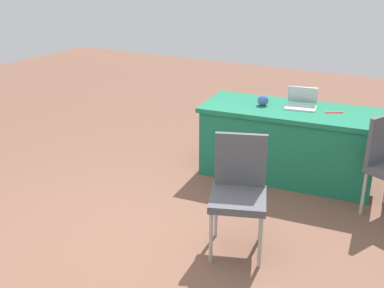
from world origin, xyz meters
TOP-DOWN VIEW (x-y plane):
  - ground_plane at (0.00, 0.00)m, footprint 14.40×14.40m
  - table_foreground at (-0.47, -1.80)m, footprint 1.93×0.96m
  - chair_tucked_left at (-0.54, -0.26)m, footprint 0.56×0.56m
  - laptop_silver at (-0.55, -1.90)m, footprint 0.36×0.34m
  - yarn_ball at (-0.16, -1.77)m, footprint 0.12×0.12m
  - scissors_red at (-0.90, -1.88)m, footprint 0.17×0.12m

SIDE VIEW (x-z plane):
  - ground_plane at x=0.00m, z-range 0.00..0.00m
  - table_foreground at x=-0.47m, z-range 0.00..0.78m
  - chair_tucked_left at x=-0.54m, z-range 0.07..1.02m
  - scissors_red at x=-0.90m, z-range 0.77..0.78m
  - laptop_silver at x=-0.55m, z-range 0.71..0.92m
  - yarn_ball at x=-0.16m, z-range 0.77..0.89m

